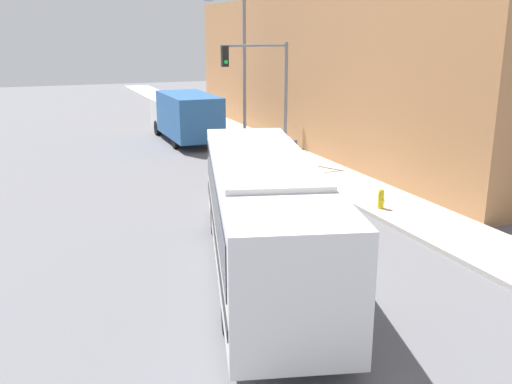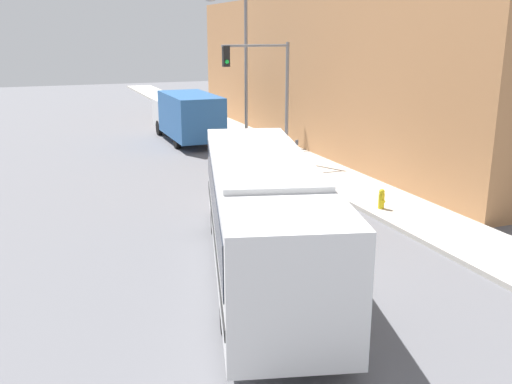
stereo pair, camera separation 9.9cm
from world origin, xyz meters
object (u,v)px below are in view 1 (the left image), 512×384
object	(u,v)px
city_bus	(263,209)
parking_meter	(296,149)
fire_hydrant	(381,199)
street_lamp	(240,58)
traffic_light_pole	(264,81)
delivery_truck	(185,115)

from	to	relation	value
city_bus	parking_meter	xyz separation A→B (m)	(5.86, 10.29, -0.79)
fire_hydrant	street_lamp	bearing A→B (deg)	90.13
city_bus	street_lamp	bearing A→B (deg)	86.91
traffic_light_pole	street_lamp	world-z (taller)	street_lamp
city_bus	fire_hydrant	bearing A→B (deg)	45.05
delivery_truck	parking_meter	distance (m)	9.26
city_bus	delivery_truck	world-z (taller)	city_bus
fire_hydrant	street_lamp	world-z (taller)	street_lamp
city_bus	parking_meter	world-z (taller)	city_bus
traffic_light_pole	fire_hydrant	bearing A→B (deg)	-83.60
street_lamp	fire_hydrant	bearing A→B (deg)	-89.87
city_bus	parking_meter	bearing A→B (deg)	75.64
traffic_light_pole	parking_meter	xyz separation A→B (m)	(0.94, -1.47, -2.94)
fire_hydrant	parking_meter	distance (m)	6.96
parking_meter	street_lamp	distance (m)	8.13
fire_hydrant	traffic_light_pole	size ratio (longest dim) A/B	0.13
delivery_truck	fire_hydrant	xyz separation A→B (m)	(2.82, -15.74, -1.03)
city_bus	delivery_truck	distance (m)	19.33
delivery_truck	fire_hydrant	distance (m)	16.03
delivery_truck	traffic_light_pole	world-z (taller)	traffic_light_pole
fire_hydrant	street_lamp	distance (m)	14.78
traffic_light_pole	city_bus	bearing A→B (deg)	-112.72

